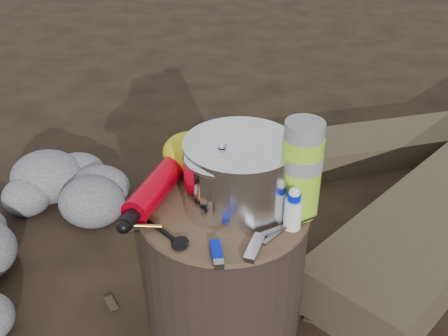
% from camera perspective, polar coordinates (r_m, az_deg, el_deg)
% --- Properties ---
extents(ground, '(60.00, 60.00, 0.00)m').
position_cam_1_polar(ground, '(1.50, 0.00, -15.75)').
color(ground, black).
rests_on(ground, ground).
extents(stump, '(0.41, 0.41, 0.38)m').
position_cam_1_polar(stump, '(1.36, 0.00, -10.45)').
color(stump, black).
rests_on(stump, ground).
extents(rock_ring, '(0.39, 0.86, 0.17)m').
position_cam_1_polar(rock_ring, '(1.76, -20.54, -6.03)').
color(rock_ring, slate).
rests_on(rock_ring, ground).
extents(log_small, '(1.26, 0.76, 0.11)m').
position_cam_1_polar(log_small, '(2.20, 15.12, 2.19)').
color(log_small, '#453927').
rests_on(log_small, ground).
extents(foil_windscreen, '(0.26, 0.26, 0.16)m').
position_cam_1_polar(foil_windscreen, '(1.22, 1.78, -0.49)').
color(foil_windscreen, silver).
rests_on(foil_windscreen, stump).
extents(camping_pot, '(0.17, 0.17, 0.17)m').
position_cam_1_polar(camping_pot, '(1.18, -0.23, -1.16)').
color(camping_pot, silver).
rests_on(camping_pot, stump).
extents(fuel_bottle, '(0.10, 0.28, 0.07)m').
position_cam_1_polar(fuel_bottle, '(1.25, -7.63, -2.35)').
color(fuel_bottle, '#C50112').
rests_on(fuel_bottle, stump).
extents(thermos, '(0.09, 0.09, 0.23)m').
position_cam_1_polar(thermos, '(1.17, 8.41, -0.16)').
color(thermos, '#91D222').
rests_on(thermos, stump).
extents(travel_mug, '(0.07, 0.07, 0.11)m').
position_cam_1_polar(travel_mug, '(1.29, 6.69, 0.18)').
color(travel_mug, black).
rests_on(travel_mug, stump).
extents(stuff_sack, '(0.16, 0.13, 0.11)m').
position_cam_1_polar(stuff_sack, '(1.35, -3.41, 1.66)').
color(stuff_sack, gold).
rests_on(stuff_sack, stump).
extents(food_pouch, '(0.10, 0.06, 0.13)m').
position_cam_1_polar(food_pouch, '(1.36, -0.08, 2.40)').
color(food_pouch, '#0E0C52').
rests_on(food_pouch, stump).
extents(lighter, '(0.05, 0.08, 0.02)m').
position_cam_1_polar(lighter, '(1.11, -0.83, -9.03)').
color(lighter, '#0317C9').
rests_on(lighter, stump).
extents(multitool, '(0.04, 0.09, 0.01)m').
position_cam_1_polar(multitool, '(1.12, 3.36, -8.67)').
color(multitool, '#A3A3A8').
rests_on(multitool, stump).
extents(pot_grabber, '(0.12, 0.13, 0.01)m').
position_cam_1_polar(pot_grabber, '(1.17, 6.51, -6.44)').
color(pot_grabber, '#A3A3A8').
rests_on(pot_grabber, stump).
extents(spork, '(0.14, 0.11, 0.01)m').
position_cam_1_polar(spork, '(1.17, -7.06, -6.61)').
color(spork, black).
rests_on(spork, stump).
extents(squeeze_bottle, '(0.04, 0.04, 0.09)m').
position_cam_1_polar(squeeze_bottle, '(1.16, 7.55, -4.59)').
color(squeeze_bottle, white).
rests_on(squeeze_bottle, stump).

